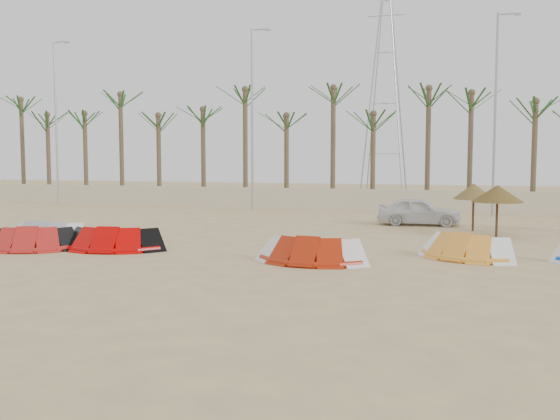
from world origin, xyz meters
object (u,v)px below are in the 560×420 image
(kite_red_left, at_px, (36,237))
(parasol_mid, at_px, (497,194))
(kite_red_mid, at_px, (117,237))
(kite_red_right, at_px, (313,248))
(car, at_px, (419,211))
(kite_orange, at_px, (464,245))
(parasol_left, at_px, (474,191))
(kite_grey, at_px, (50,231))

(kite_red_left, xyz_separation_m, parasol_mid, (15.82, 8.33, 1.36))
(kite_red_mid, relative_size, kite_red_right, 1.08)
(kite_red_mid, bearing_deg, car, 49.05)
(kite_red_left, bearing_deg, kite_red_mid, 17.17)
(kite_red_mid, distance_m, car, 14.78)
(kite_red_left, bearing_deg, car, 44.02)
(kite_red_left, xyz_separation_m, kite_red_mid, (2.74, 0.85, 0.00))
(kite_orange, bearing_deg, kite_red_left, -170.60)
(kite_red_mid, height_order, parasol_left, parasol_left)
(kite_red_left, distance_m, car, 17.29)
(kite_red_mid, bearing_deg, kite_grey, 166.02)
(kite_orange, xyz_separation_m, parasol_left, (0.31, 7.81, 1.34))
(kite_red_right, distance_m, parasol_left, 11.18)
(kite_red_right, xyz_separation_m, car, (2.36, 11.78, 0.25))
(kite_red_left, relative_size, parasol_mid, 1.72)
(kite_grey, xyz_separation_m, car, (13.11, 10.31, 0.25))
(kite_red_left, relative_size, parasol_left, 1.74)
(kite_red_left, xyz_separation_m, kite_orange, (14.59, 2.41, -0.00))
(kite_red_left, height_order, car, car)
(kite_grey, bearing_deg, parasol_mid, 21.89)
(kite_red_mid, relative_size, parasol_mid, 1.78)
(kite_grey, bearing_deg, kite_red_mid, -13.98)
(kite_red_right, distance_m, kite_orange, 5.02)
(kite_red_left, height_order, kite_red_mid, same)
(kite_red_left, xyz_separation_m, car, (12.43, 12.01, 0.25))
(kite_grey, distance_m, kite_red_left, 1.83)
(parasol_left, relative_size, car, 0.54)
(parasol_left, bearing_deg, kite_grey, -151.33)
(kite_red_mid, bearing_deg, kite_red_right, -4.81)
(parasol_mid, bearing_deg, kite_red_mid, -150.22)
(kite_red_mid, relative_size, kite_orange, 1.04)
(car, bearing_deg, parasol_mid, -140.32)
(parasol_left, distance_m, car, 3.24)
(parasol_left, distance_m, parasol_mid, 2.10)
(parasol_mid, bearing_deg, kite_orange, -101.71)
(kite_grey, xyz_separation_m, kite_red_right, (10.75, -1.47, 0.00))
(kite_red_left, height_order, parasol_left, parasol_left)
(kite_grey, bearing_deg, kite_red_left, -68.24)
(parasol_mid, bearing_deg, parasol_left, 115.73)
(kite_red_mid, bearing_deg, parasol_mid, 29.78)
(kite_grey, distance_m, car, 16.68)
(parasol_left, bearing_deg, car, 144.14)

